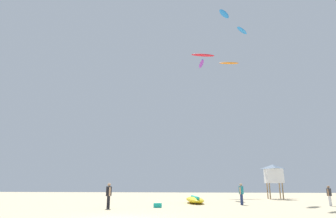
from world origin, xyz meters
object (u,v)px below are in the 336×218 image
object	(u,v)px
person_left	(329,194)
kite_aloft_3	(229,63)
lifeguard_tower	(273,173)
kite_aloft_1	(224,14)
person_foreground	(109,194)
person_midground	(241,192)
cooler_box	(158,205)
kite_aloft_4	(203,55)
kite_grounded_near	(195,200)
kite_aloft_0	(242,30)
kite_aloft_2	(201,64)

from	to	relation	value
person_left	kite_aloft_3	xyz separation A→B (m)	(-4.81, 27.41, 23.64)
lifeguard_tower	kite_aloft_1	size ratio (longest dim) A/B	1.54
person_foreground	kite_aloft_1	world-z (taller)	kite_aloft_1
lifeguard_tower	kite_aloft_3	world-z (taller)	kite_aloft_3
person_midground	cooler_box	bearing A→B (deg)	57.76
cooler_box	kite_aloft_4	bearing A→B (deg)	83.10
person_foreground	lifeguard_tower	bearing A→B (deg)	-165.07
kite_grounded_near	lifeguard_tower	bearing A→B (deg)	47.35
person_midground	cooler_box	distance (m)	7.66
cooler_box	kite_aloft_0	bearing A→B (deg)	43.19
kite_aloft_1	kite_aloft_4	xyz separation A→B (m)	(-3.36, 13.12, -0.19)
kite_aloft_2	kite_aloft_0	bearing A→B (deg)	-69.37
person_left	kite_aloft_0	size ratio (longest dim) A/B	0.76
kite_aloft_3	kite_aloft_2	bearing A→B (deg)	-115.96
cooler_box	kite_aloft_0	size ratio (longest dim) A/B	0.27
person_midground	kite_aloft_0	xyz separation A→B (m)	(1.55, 3.59, 17.24)
person_left	cooler_box	size ratio (longest dim) A/B	2.81
person_midground	person_left	size ratio (longest dim) A/B	1.12
lifeguard_tower	cooler_box	world-z (taller)	lifeguard_tower
person_left	kite_grounded_near	xyz separation A→B (m)	(-10.85, 2.52, -0.61)
cooler_box	kite_aloft_3	size ratio (longest dim) A/B	0.14
kite_aloft_0	kite_aloft_2	xyz separation A→B (m)	(-4.75, 12.63, 1.78)
person_left	kite_aloft_4	xyz separation A→B (m)	(-9.78, 25.74, 24.85)
kite_aloft_1	kite_aloft_0	bearing A→B (deg)	-82.32
person_foreground	person_left	distance (m)	17.32
lifeguard_tower	kite_aloft_0	bearing A→B (deg)	-113.63
person_foreground	kite_grounded_near	bearing A→B (deg)	-161.57
lifeguard_tower	kite_aloft_2	xyz separation A→B (m)	(-8.51, 4.04, 17.00)
kite_aloft_0	kite_aloft_2	size ratio (longest dim) A/B	0.68
person_left	kite_aloft_4	distance (m)	37.09
person_foreground	kite_aloft_0	xyz separation A→B (m)	(11.28, 9.19, 17.24)
lifeguard_tower	kite_aloft_3	distance (m)	26.28
cooler_box	kite_aloft_1	size ratio (longest dim) A/B	0.21
person_left	kite_grounded_near	world-z (taller)	person_left
kite_grounded_near	kite_aloft_0	world-z (taller)	kite_aloft_0
kite_aloft_3	cooler_box	bearing A→B (deg)	-105.39
person_foreground	lifeguard_tower	xyz separation A→B (m)	(15.04, 17.78, 2.03)
lifeguard_tower	kite_aloft_0	xyz separation A→B (m)	(-3.76, -8.59, 15.22)
person_midground	kite_aloft_4	xyz separation A→B (m)	(-2.96, 25.25, 24.74)
kite_aloft_4	kite_aloft_3	bearing A→B (deg)	18.55
kite_aloft_2	kite_aloft_4	size ratio (longest dim) A/B	0.66
cooler_box	kite_aloft_0	world-z (taller)	kite_aloft_0
person_foreground	person_midground	size ratio (longest dim) A/B	0.99
cooler_box	kite_aloft_2	xyz separation A→B (m)	(3.29, 20.18, 19.89)
kite_aloft_0	kite_aloft_4	world-z (taller)	kite_aloft_4
kite_grounded_near	kite_aloft_0	bearing A→B (deg)	15.52
person_foreground	kite_aloft_4	size ratio (longest dim) A/B	0.38
lifeguard_tower	kite_aloft_1	distance (m)	23.43
kite_grounded_near	kite_aloft_1	world-z (taller)	kite_aloft_1
kite_grounded_near	cooler_box	xyz separation A→B (m)	(-2.46, -6.00, -0.15)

